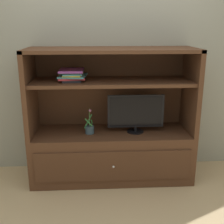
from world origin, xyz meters
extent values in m
plane|color=tan|center=(0.00, 0.00, 0.00)|extent=(8.00, 8.00, 0.00)
cube|color=gray|center=(0.00, 0.75, 1.40)|extent=(6.00, 0.10, 2.80)
cube|color=#4C2D1C|center=(0.00, 0.40, 0.28)|extent=(1.83, 0.60, 0.56)
cube|color=#462A19|center=(0.00, 0.09, 0.28)|extent=(1.69, 0.02, 0.34)
sphere|color=silver|center=(0.00, 0.08, 0.28)|extent=(0.02, 0.02, 0.02)
cube|color=#4C2D1C|center=(-0.89, 0.40, 1.04)|extent=(0.05, 0.60, 0.94)
cube|color=#4C2D1C|center=(0.89, 0.40, 1.04)|extent=(0.05, 0.60, 0.94)
cube|color=#4C2D1C|center=(0.00, 0.69, 1.04)|extent=(1.83, 0.02, 0.94)
cube|color=#4C2D1C|center=(0.00, 0.40, 1.49)|extent=(1.83, 0.60, 0.04)
cube|color=#4C2D1C|center=(0.00, 0.40, 1.14)|extent=(1.73, 0.54, 0.04)
cylinder|color=black|center=(0.27, 0.38, 0.57)|extent=(0.19, 0.19, 0.01)
cylinder|color=black|center=(0.27, 0.38, 0.60)|extent=(0.03, 0.03, 0.05)
cube|color=black|center=(0.27, 0.38, 0.81)|extent=(0.64, 0.02, 0.38)
cube|color=black|center=(0.27, 0.36, 0.81)|extent=(0.59, 0.00, 0.34)
cylinder|color=#384C56|center=(-0.25, 0.36, 0.61)|extent=(0.10, 0.10, 0.09)
cylinder|color=#3D6B33|center=(-0.25, 0.36, 0.76)|extent=(0.01, 0.01, 0.21)
cube|color=#2D7A38|center=(-0.23, 0.35, 0.70)|extent=(0.02, 0.07, 0.08)
cube|color=#2D7A38|center=(-0.27, 0.38, 0.70)|extent=(0.09, 0.07, 0.15)
cube|color=#2D7A38|center=(-0.26, 0.33, 0.70)|extent=(0.09, 0.03, 0.09)
sphere|color=#C6729E|center=(-0.24, 0.34, 0.84)|extent=(0.03, 0.03, 0.03)
cube|color=black|center=(-0.43, 0.40, 1.17)|extent=(0.20, 0.31, 0.02)
cube|color=red|center=(-0.44, 0.39, 1.20)|extent=(0.30, 0.29, 0.02)
cube|color=teal|center=(-0.42, 0.40, 1.22)|extent=(0.31, 0.34, 0.02)
cube|color=gold|center=(-0.42, 0.41, 1.23)|extent=(0.21, 0.32, 0.01)
cube|color=teal|center=(-0.43, 0.40, 1.24)|extent=(0.23, 0.31, 0.01)
cube|color=#338C4C|center=(-0.44, 0.40, 1.26)|extent=(0.23, 0.26, 0.01)
cube|color=purple|center=(-0.43, 0.39, 1.28)|extent=(0.26, 0.30, 0.02)
camera|label=1|loc=(-0.18, -2.70, 1.74)|focal=46.17mm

